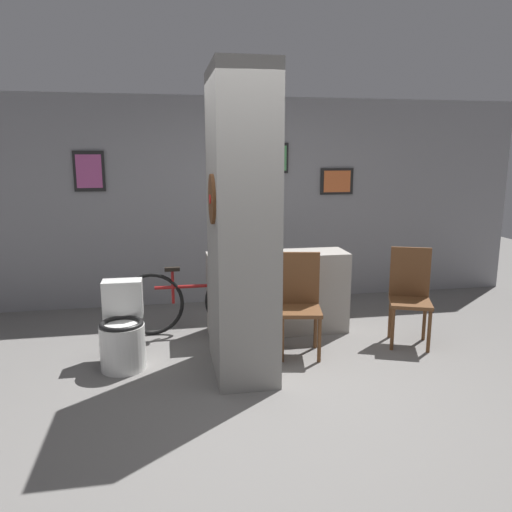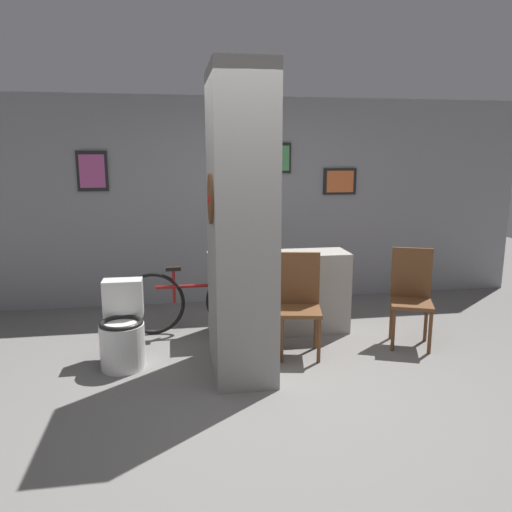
{
  "view_description": "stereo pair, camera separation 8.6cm",
  "coord_description": "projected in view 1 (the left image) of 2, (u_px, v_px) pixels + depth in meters",
  "views": [
    {
      "loc": [
        -0.74,
        -3.69,
        1.91
      ],
      "look_at": [
        0.11,
        0.87,
        0.95
      ],
      "focal_mm": 35.0,
      "sensor_mm": 36.0,
      "label": 1
    },
    {
      "loc": [
        -0.65,
        -3.71,
        1.91
      ],
      "look_at": [
        0.11,
        0.87,
        0.95
      ],
      "focal_mm": 35.0,
      "sensor_mm": 36.0,
      "label": 2
    }
  ],
  "objects": [
    {
      "name": "ground_plane",
      "position": [
        262.0,
        391.0,
        4.07
      ],
      "size": [
        14.0,
        14.0,
        0.0
      ],
      "primitive_type": "plane",
      "color": "slate"
    },
    {
      "name": "wall_back",
      "position": [
        223.0,
        202.0,
        6.34
      ],
      "size": [
        8.0,
        0.09,
        2.6
      ],
      "color": "gray",
      "rests_on": "ground_plane"
    },
    {
      "name": "pillar_center",
      "position": [
        241.0,
        226.0,
        4.25
      ],
      "size": [
        0.54,
        0.95,
        2.6
      ],
      "color": "gray",
      "rests_on": "ground_plane"
    },
    {
      "name": "counter_shelf",
      "position": [
        277.0,
        292.0,
        5.38
      ],
      "size": [
        1.5,
        0.44,
        0.87
      ],
      "color": "gray",
      "rests_on": "ground_plane"
    },
    {
      "name": "toilet",
      "position": [
        123.0,
        333.0,
        4.51
      ],
      "size": [
        0.4,
        0.56,
        0.76
      ],
      "color": "white",
      "rests_on": "ground_plane"
    },
    {
      "name": "chair_near_pillar",
      "position": [
        299.0,
        300.0,
        4.8
      ],
      "size": [
        0.47,
        0.47,
        0.97
      ],
      "rotation": [
        0.0,
        0.0,
        -0.19
      ],
      "color": "brown",
      "rests_on": "ground_plane"
    },
    {
      "name": "chair_by_doorway",
      "position": [
        410.0,
        293.0,
        5.05
      ],
      "size": [
        0.52,
        0.52,
        0.97
      ],
      "rotation": [
        0.0,
        0.0,
        -0.37
      ],
      "color": "brown",
      "rests_on": "ground_plane"
    },
    {
      "name": "bicycle",
      "position": [
        195.0,
        301.0,
        5.35
      ],
      "size": [
        1.59,
        0.42,
        0.73
      ],
      "color": "black",
      "rests_on": "ground_plane"
    },
    {
      "name": "bottle_tall",
      "position": [
        256.0,
        245.0,
        5.28
      ],
      "size": [
        0.07,
        0.07,
        0.25
      ],
      "color": "#267233",
      "rests_on": "counter_shelf"
    },
    {
      "name": "bottle_short",
      "position": [
        245.0,
        247.0,
        5.3
      ],
      "size": [
        0.08,
        0.08,
        0.17
      ],
      "color": "#19598C",
      "rests_on": "counter_shelf"
    }
  ]
}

